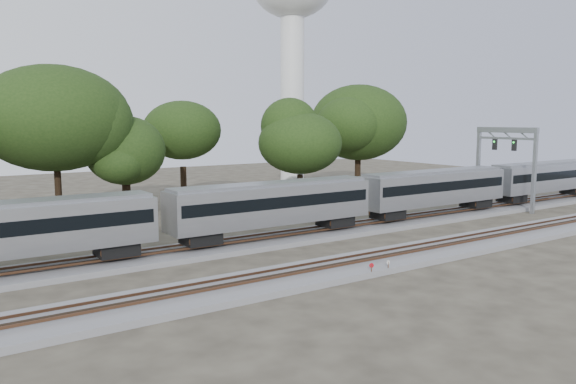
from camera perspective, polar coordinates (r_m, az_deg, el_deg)
name	(u,v)px	position (r m, az deg, el deg)	size (l,w,h in m)	color
ground	(263,266)	(39.40, -2.54, -7.53)	(160.00, 160.00, 0.00)	#383328
track_far	(223,247)	(44.43, -6.62, -5.58)	(160.00, 5.00, 0.73)	slate
track_near	(296,276)	(36.12, 0.82, -8.58)	(160.00, 5.00, 0.73)	slate
train	(436,187)	(59.02, 14.80, 0.49)	(133.34, 3.25, 4.80)	#B2B4B9
switch_stand_red	(372,268)	(36.79, 8.48, -7.69)	(0.30, 0.12, 0.97)	#512D19
switch_stand_white	(388,265)	(37.84, 10.15, -7.33)	(0.30, 0.06, 0.94)	#512D19
switch_lever	(404,265)	(39.89, 11.69, -7.27)	(0.50, 0.30, 0.30)	#512D19
water_tower	(292,8)	(93.42, 0.45, 18.21)	(13.50, 13.50, 37.38)	silver
signal_gantry	(506,150)	(67.66, 21.24, 4.02)	(0.64, 7.63, 9.28)	gray
tree_3	(55,118)	(54.88, -22.63, 6.91)	(10.40, 10.40, 14.67)	black
tree_4	(125,151)	(56.12, -16.23, 4.06)	(7.31, 7.31, 10.30)	black
tree_5	(182,130)	(64.78, -10.69, 6.16)	(9.07, 9.07, 12.78)	black
tree_6	(300,143)	(62.06, 1.24, 4.98)	(7.68, 7.68, 10.83)	black
tree_7	(358,123)	(75.58, 7.17, 7.00)	(9.88, 9.88, 13.94)	black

